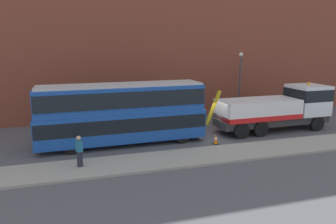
% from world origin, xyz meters
% --- Properties ---
extents(ground_plane, '(120.00, 120.00, 0.00)m').
position_xyz_m(ground_plane, '(0.00, 0.00, 0.00)').
color(ground_plane, '#4C4C51').
extents(near_kerb, '(60.00, 2.80, 0.15)m').
position_xyz_m(near_kerb, '(0.00, -4.20, 0.07)').
color(near_kerb, gray).
rests_on(near_kerb, ground_plane).
extents(building_facade, '(60.00, 1.50, 16.00)m').
position_xyz_m(building_facade, '(0.00, 7.09, 8.07)').
color(building_facade, brown).
rests_on(building_facade, ground_plane).
extents(recovery_tow_truck, '(10.17, 2.83, 3.67)m').
position_xyz_m(recovery_tow_truck, '(5.74, -0.26, 1.76)').
color(recovery_tow_truck, '#2D2D2D').
rests_on(recovery_tow_truck, ground_plane).
extents(double_decker_bus, '(11.09, 2.78, 4.06)m').
position_xyz_m(double_decker_bus, '(-6.26, -0.27, 2.23)').
color(double_decker_bus, '#19479E').
rests_on(double_decker_bus, ground_plane).
extents(pedestrian_onlooker, '(0.39, 0.47, 1.71)m').
position_xyz_m(pedestrian_onlooker, '(-9.14, -3.98, 0.99)').
color(pedestrian_onlooker, '#232333').
rests_on(pedestrian_onlooker, near_kerb).
extents(traffic_cone_near_bus, '(0.36, 0.36, 0.72)m').
position_xyz_m(traffic_cone_near_bus, '(-0.30, -2.14, 0.34)').
color(traffic_cone_near_bus, orange).
rests_on(traffic_cone_near_bus, ground_plane).
extents(street_lamp, '(0.36, 0.36, 5.83)m').
position_xyz_m(street_lamp, '(5.25, 4.90, 3.47)').
color(street_lamp, '#38383D').
rests_on(street_lamp, ground_plane).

